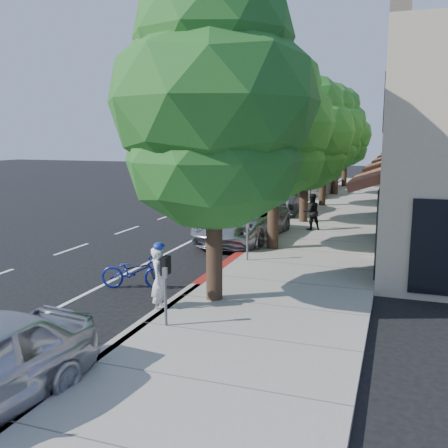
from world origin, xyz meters
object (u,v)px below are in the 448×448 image
at_px(street_tree_3, 324,130).
at_px(street_tree_5, 346,136).
at_px(bicycle, 134,271).
at_px(silver_suv, 243,222).
at_px(street_tree_4, 337,127).
at_px(pedestrian, 311,212).
at_px(dark_suv_far, 323,179).
at_px(cyclist, 160,280).
at_px(white_pickup, 312,184).
at_px(street_tree_0, 214,107).
at_px(dark_sedan, 283,199).
at_px(street_tree_2, 306,134).
at_px(street_tree_1, 275,126).

relative_size(street_tree_3, street_tree_5, 1.07).
bearing_deg(bicycle, silver_suv, -23.93).
bearing_deg(street_tree_5, street_tree_4, -90.00).
relative_size(street_tree_4, pedestrian, 4.78).
bearing_deg(dark_suv_far, street_tree_3, -85.85).
distance_m(cyclist, pedestrian, 11.18).
distance_m(street_tree_5, dark_suv_far, 4.14).
bearing_deg(white_pickup, street_tree_4, 38.84).
relative_size(street_tree_0, dark_sedan, 1.59).
relative_size(dark_sedan, pedestrian, 3.14).
height_order(street_tree_2, white_pickup, street_tree_2).
bearing_deg(street_tree_0, street_tree_2, 90.00).
height_order(street_tree_5, dark_suv_far, street_tree_5).
relative_size(street_tree_4, bicycle, 4.15).
relative_size(street_tree_2, dark_sedan, 1.41).
relative_size(silver_suv, white_pickup, 0.95).
bearing_deg(dark_suv_far, street_tree_2, -88.85).
bearing_deg(bicycle, street_tree_3, -24.36).
xyz_separation_m(street_tree_3, bicycle, (-2.54, -17.48, -3.96)).
bearing_deg(dark_sedan, street_tree_4, 75.44).
xyz_separation_m(silver_suv, dark_suv_far, (0.18, 20.43, 0.04)).
bearing_deg(bicycle, white_pickup, -18.94).
relative_size(street_tree_5, pedestrian, 4.29).
relative_size(silver_suv, pedestrian, 3.60).
bearing_deg(white_pickup, silver_suv, -86.87).
distance_m(street_tree_4, pedestrian, 14.48).
relative_size(bicycle, dark_suv_far, 0.37).
relative_size(street_tree_0, bicycle, 4.33).
xyz_separation_m(street_tree_0, dark_sedan, (-1.61, 14.84, -3.96)).
distance_m(street_tree_2, cyclist, 13.47).
distance_m(street_tree_0, cyclist, 4.22).
relative_size(cyclist, silver_suv, 0.28).
distance_m(cyclist, dark_suv_far, 28.94).
distance_m(street_tree_2, street_tree_4, 12.01).
xyz_separation_m(street_tree_5, cyclist, (-0.99, -31.00, -3.33)).
relative_size(street_tree_2, street_tree_4, 0.93).
distance_m(street_tree_0, bicycle, 5.02).
xyz_separation_m(street_tree_2, white_pickup, (-1.42, 11.00, -3.33)).
xyz_separation_m(street_tree_3, street_tree_4, (0.00, 6.00, 0.29)).
bearing_deg(bicycle, street_tree_0, -117.75).
bearing_deg(bicycle, street_tree_4, -22.26).
xyz_separation_m(street_tree_0, pedestrian, (0.70, 10.05, -3.84)).
distance_m(dark_suv_far, pedestrian, 18.01).
bearing_deg(bicycle, cyclist, -150.54).
height_order(street_tree_3, bicycle, street_tree_3).
bearing_deg(cyclist, street_tree_2, -13.14).
distance_m(street_tree_4, white_pickup, 4.24).
distance_m(street_tree_1, bicycle, 7.23).
xyz_separation_m(street_tree_0, bicycle, (-2.54, 0.52, -4.30)).
height_order(street_tree_0, pedestrian, street_tree_0).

